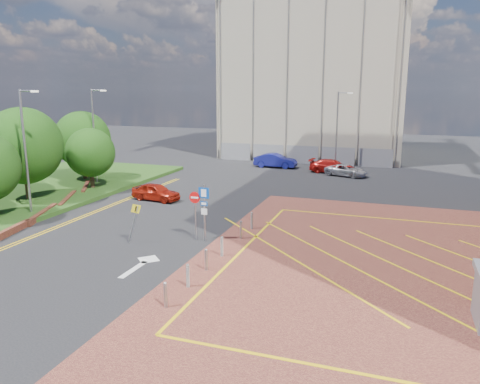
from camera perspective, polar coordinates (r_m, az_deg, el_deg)
The scene contains 19 objects.
ground at distance 25.69m, azimuth -6.23°, elevation -6.48°, with size 140.00×140.00×0.00m, color black.
forecourt at distance 23.69m, azimuth 26.59°, elevation -9.43°, with size 26.00×26.00×0.02m, color brown.
grass_bed at distance 40.72m, azimuth -25.95°, elevation -0.35°, with size 14.00×32.00×0.30m, color #224616.
retaining_wall at distance 33.69m, azimuth -23.21°, elevation -2.48°, with size 6.06×20.33×0.40m.
tree_b at distance 37.64m, azimuth -24.89°, elevation 5.12°, with size 5.60×5.60×6.74m.
tree_c at distance 40.26m, azimuth -17.79°, elevation 4.59°, with size 4.00×4.00×4.90m.
tree_d at distance 44.36m, azimuth -18.66°, elevation 6.10°, with size 5.00×5.00×6.08m.
lamp_left_near at distance 33.33m, azimuth -24.66°, elevation 5.06°, with size 1.53×0.16×8.00m.
lamp_left_far at distance 42.24m, azimuth -17.31°, elevation 6.98°, with size 1.53×0.16×8.00m.
lamp_back at distance 50.48m, azimuth 11.81°, elevation 7.75°, with size 1.53×0.16×8.00m.
sign_cluster at distance 25.86m, azimuth -4.81°, elevation -1.80°, with size 1.17×0.12×3.20m.
warning_sign at distance 26.00m, azimuth -12.76°, elevation -3.19°, with size 0.80×0.43×2.24m.
bollard_row at distance 23.21m, azimuth -2.84°, elevation -7.29°, with size 0.14×11.14×0.90m.
construction_building at distance 62.85m, azimuth 9.77°, elevation 14.79°, with size 21.20×19.20×22.00m, color #B5A994.
construction_fence at distance 53.28m, azimuth 8.64°, elevation 4.48°, with size 21.60×0.06×2.00m, color gray.
car_red_left at distance 36.02m, azimuth -10.21°, elevation 0.01°, with size 1.54×3.83×1.30m, color #9A1A0D.
car_blue_back at distance 50.44m, azimuth 4.34°, elevation 3.85°, with size 1.58×4.54×1.50m, color navy.
car_red_back at distance 47.91m, azimuth 11.22°, elevation 3.09°, with size 1.89×4.64×1.35m, color #B2130F.
car_silver_back at distance 46.45m, azimuth 12.81°, elevation 2.59°, with size 1.88×4.07×1.13m, color #ACACB3.
Camera 1 is at (10.51, -21.91, 8.34)m, focal length 35.00 mm.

